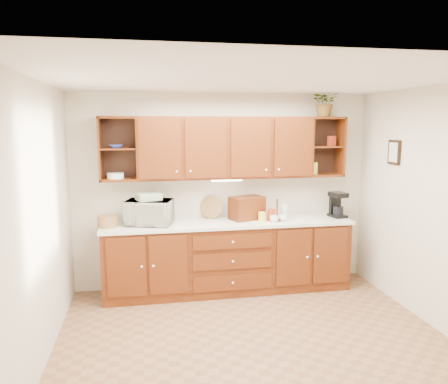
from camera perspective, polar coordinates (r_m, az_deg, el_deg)
name	(u,v)px	position (r m, az deg, el deg)	size (l,w,h in m)	color
floor	(255,343)	(4.69, 4.10, -19.06)	(4.00, 4.00, 0.00)	brown
ceiling	(258,80)	(4.16, 4.51, 14.43)	(4.00, 4.00, 0.00)	white
back_wall	(224,191)	(5.92, -0.03, 0.19)	(4.00, 4.00, 0.00)	beige
left_wall	(38,226)	(4.21, -23.14, -4.14)	(3.50, 3.50, 0.00)	beige
right_wall	(441,210)	(5.12, 26.48, -2.13)	(3.50, 3.50, 0.00)	beige
base_cabinets	(228,257)	(5.83, 0.51, -8.55)	(3.20, 0.60, 0.90)	#3C1606
countertop	(228,223)	(5.69, 0.54, -4.06)	(3.24, 0.64, 0.04)	silver
upper_cabinets	(227,147)	(5.70, 0.36, 5.84)	(3.20, 0.33, 0.80)	#3C1606
undercabinet_light	(227,180)	(5.69, 0.36, 1.56)	(0.40, 0.05, 0.03)	white
framed_picture	(394,152)	(5.79, 21.35, 4.85)	(0.03, 0.24, 0.30)	black
wicker_basket	(107,221)	(5.57, -14.98, -3.71)	(0.24, 0.24, 0.14)	olive
microwave	(149,212)	(5.57, -9.75, -2.63)	(0.56, 0.38, 0.31)	beige
towel_stack	(149,197)	(5.54, -9.80, -0.62)	(0.28, 0.21, 0.09)	#E6E16C
wine_bottle	(144,213)	(5.62, -10.35, -2.76)	(0.08, 0.08, 0.27)	black
woven_tray	(211,218)	(5.88, -1.66, -3.36)	(0.31, 0.31, 0.02)	olive
bread_box	(247,208)	(5.80, 3.00, -2.10)	(0.43, 0.27, 0.30)	#3C1606
mug_tree	(277,218)	(5.75, 6.93, -3.33)	(0.26, 0.26, 0.29)	#3C1606
canister_red	(271,215)	(5.76, 6.18, -2.97)	(0.10, 0.10, 0.15)	#9C2D16
canister_white	(284,212)	(5.87, 7.89, -2.57)	(0.08, 0.08, 0.20)	white
canister_yellow	(262,217)	(5.71, 5.00, -3.24)	(0.10, 0.10, 0.12)	gold
coffee_maker	(337,205)	(6.14, 14.56, -1.65)	(0.22, 0.27, 0.34)	black
bowl_stack	(116,146)	(5.58, -13.94, 5.80)	(0.17, 0.17, 0.04)	#2A389A
plate_stack	(115,176)	(5.62, -14.00, 2.08)	(0.21, 0.21, 0.07)	white
pantry_box_yellow	(313,168)	(6.03, 11.58, 3.04)	(0.09, 0.07, 0.16)	gold
pantry_box_red	(332,141)	(6.12, 13.88, 6.49)	(0.09, 0.08, 0.13)	#9C2D16
potted_plant	(325,102)	(6.05, 13.12, 11.36)	(0.34, 0.30, 0.38)	#999999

